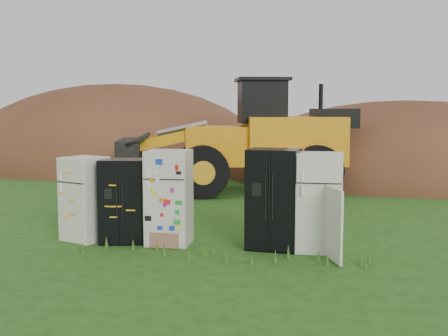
% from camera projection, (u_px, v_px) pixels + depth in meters
% --- Properties ---
extents(ground, '(120.00, 120.00, 0.00)m').
position_uv_depth(ground, '(201.00, 245.00, 11.08)').
color(ground, '#1B4B14').
rests_on(ground, ground).
extents(fridge_leftmost, '(0.98, 0.96, 1.71)m').
position_uv_depth(fridge_leftmost, '(85.00, 199.00, 11.44)').
color(fridge_leftmost, silver).
rests_on(fridge_leftmost, ground).
extents(fridge_black_side, '(0.99, 0.84, 1.68)m').
position_uv_depth(fridge_black_side, '(123.00, 201.00, 11.27)').
color(fridge_black_side, black).
rests_on(fridge_black_side, ground).
extents(fridge_sticker, '(0.85, 0.79, 1.87)m').
position_uv_depth(fridge_sticker, '(169.00, 197.00, 11.10)').
color(fridge_sticker, silver).
rests_on(fridge_sticker, ground).
extents(fridge_black_right, '(1.05, 0.90, 1.92)m').
position_uv_depth(fridge_black_right, '(274.00, 199.00, 10.77)').
color(fridge_black_right, black).
rests_on(fridge_black_right, ground).
extents(fridge_open_door, '(0.86, 0.79, 1.86)m').
position_uv_depth(fridge_open_door, '(319.00, 202.00, 10.59)').
color(fridge_open_door, silver).
rests_on(fridge_open_door, ground).
extents(wheel_loader, '(8.03, 4.76, 3.64)m').
position_uv_depth(wheel_loader, '(233.00, 135.00, 17.92)').
color(wheel_loader, orange).
rests_on(wheel_loader, ground).
extents(dirt_mound_right, '(13.90, 10.19, 5.98)m').
position_uv_depth(dirt_mound_right, '(404.00, 178.00, 21.67)').
color(dirt_mound_right, '#4F2B19').
rests_on(dirt_mound_right, ground).
extents(dirt_mound_left, '(14.70, 11.02, 7.58)m').
position_uv_depth(dirt_mound_left, '(116.00, 166.00, 26.05)').
color(dirt_mound_left, '#4F2B19').
rests_on(dirt_mound_left, ground).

